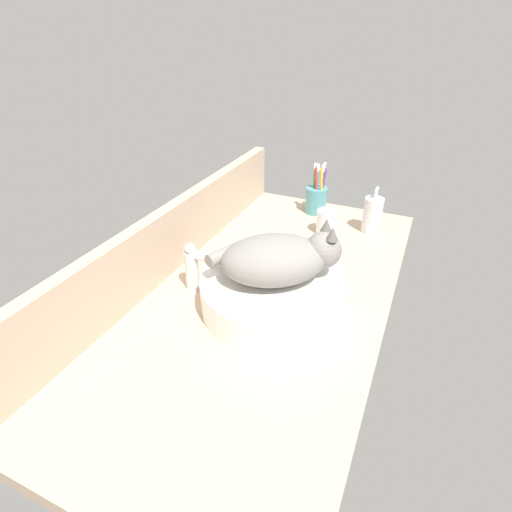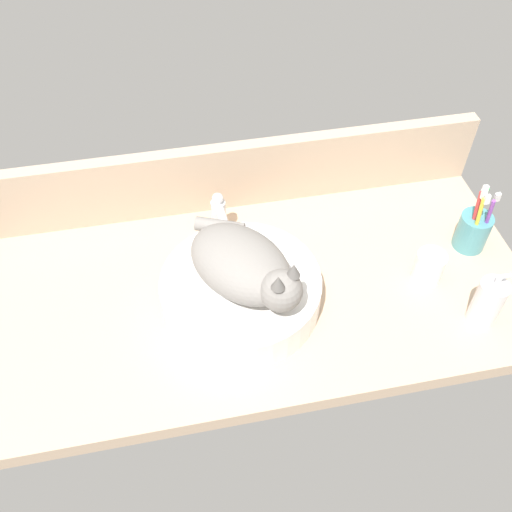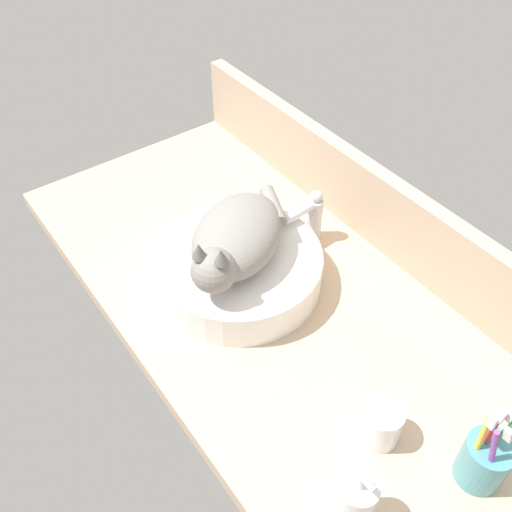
# 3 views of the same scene
# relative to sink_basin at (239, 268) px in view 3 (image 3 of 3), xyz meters

# --- Properties ---
(ground_plane) EXTENTS (1.26, 0.62, 0.04)m
(ground_plane) POSITION_rel_sink_basin_xyz_m (0.05, 0.04, -0.06)
(ground_plane) COLOR tan
(backsplash_panel) EXTENTS (1.26, 0.04, 0.19)m
(backsplash_panel) POSITION_rel_sink_basin_xyz_m (0.05, 0.33, 0.05)
(backsplash_panel) COLOR tan
(backsplash_panel) RESTS_ON ground_plane
(sink_basin) EXTENTS (0.35, 0.35, 0.08)m
(sink_basin) POSITION_rel_sink_basin_xyz_m (0.00, 0.00, 0.00)
(sink_basin) COLOR white
(sink_basin) RESTS_ON ground_plane
(cat) EXTENTS (0.28, 0.30, 0.14)m
(cat) POSITION_rel_sink_basin_xyz_m (0.01, -0.01, 0.10)
(cat) COLOR gray
(cat) RESTS_ON sink_basin
(faucet) EXTENTS (0.04, 0.12, 0.14)m
(faucet) POSITION_rel_sink_basin_xyz_m (-0.01, 0.21, 0.03)
(faucet) COLOR silver
(faucet) RESTS_ON ground_plane
(soap_dispenser) EXTENTS (0.06, 0.06, 0.15)m
(soap_dispenser) POSITION_rel_sink_basin_xyz_m (0.51, -0.15, 0.02)
(soap_dispenser) COLOR silver
(soap_dispenser) RESTS_ON ground_plane
(toothbrush_cup) EXTENTS (0.08, 0.08, 0.19)m
(toothbrush_cup) POSITION_rel_sink_basin_xyz_m (0.58, 0.07, 0.01)
(toothbrush_cup) COLOR teal
(toothbrush_cup) RESTS_ON ground_plane
(water_glass) EXTENTS (0.07, 0.07, 0.08)m
(water_glass) POSITION_rel_sink_basin_xyz_m (0.44, -0.01, -0.01)
(water_glass) COLOR white
(water_glass) RESTS_ON ground_plane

